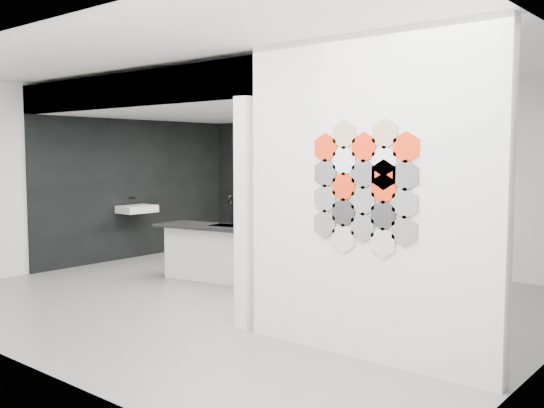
{
  "coord_description": "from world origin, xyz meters",
  "views": [
    {
      "loc": [
        4.91,
        -5.52,
        1.8
      ],
      "look_at": [
        0.1,
        0.3,
        1.15
      ],
      "focal_mm": 40.0,
      "sensor_mm": 36.0,
      "label": 1
    }
  ],
  "objects_px": {
    "stockpot": "(257,173)",
    "glass_bowl": "(379,179)",
    "glass_vase": "(379,178)",
    "wall_basin": "(137,209)",
    "bottle_dark": "(303,175)",
    "kettle": "(354,177)",
    "utensil_cup": "(285,177)",
    "partition_panel": "(366,198)",
    "kitchen_island": "(211,251)"
  },
  "relations": [
    {
      "from": "bottle_dark",
      "to": "kettle",
      "type": "bearing_deg",
      "value": 0.0
    },
    {
      "from": "partition_panel",
      "to": "utensil_cup",
      "type": "relative_size",
      "value": 32.04
    },
    {
      "from": "kitchen_island",
      "to": "glass_vase",
      "type": "height_order",
      "value": "glass_vase"
    },
    {
      "from": "partition_panel",
      "to": "glass_bowl",
      "type": "relative_size",
      "value": 18.56
    },
    {
      "from": "wall_basin",
      "to": "kettle",
      "type": "relative_size",
      "value": 3.25
    },
    {
      "from": "partition_panel",
      "to": "glass_vase",
      "type": "bearing_deg",
      "value": 118.23
    },
    {
      "from": "partition_panel",
      "to": "kitchen_island",
      "type": "height_order",
      "value": "partition_panel"
    },
    {
      "from": "kettle",
      "to": "bottle_dark",
      "type": "height_order",
      "value": "bottle_dark"
    },
    {
      "from": "kettle",
      "to": "stockpot",
      "type": "bearing_deg",
      "value": 177.74
    },
    {
      "from": "partition_panel",
      "to": "wall_basin",
      "type": "relative_size",
      "value": 4.67
    },
    {
      "from": "bottle_dark",
      "to": "utensil_cup",
      "type": "height_order",
      "value": "bottle_dark"
    },
    {
      "from": "wall_basin",
      "to": "bottle_dark",
      "type": "xyz_separation_m",
      "value": [
        1.9,
        2.07,
        0.56
      ]
    },
    {
      "from": "kettle",
      "to": "utensil_cup",
      "type": "relative_size",
      "value": 2.11
    },
    {
      "from": "utensil_cup",
      "to": "bottle_dark",
      "type": "bearing_deg",
      "value": 0.0
    },
    {
      "from": "glass_vase",
      "to": "glass_bowl",
      "type": "bearing_deg",
      "value": 0.0
    },
    {
      "from": "stockpot",
      "to": "glass_bowl",
      "type": "relative_size",
      "value": 1.64
    },
    {
      "from": "bottle_dark",
      "to": "glass_bowl",
      "type": "bearing_deg",
      "value": 0.0
    },
    {
      "from": "partition_panel",
      "to": "kitchen_island",
      "type": "distance_m",
      "value": 3.81
    },
    {
      "from": "kitchen_island",
      "to": "utensil_cup",
      "type": "bearing_deg",
      "value": 93.93
    },
    {
      "from": "bottle_dark",
      "to": "utensil_cup",
      "type": "xyz_separation_m",
      "value": [
        -0.4,
        0.0,
        -0.05
      ]
    },
    {
      "from": "kitchen_island",
      "to": "bottle_dark",
      "type": "bearing_deg",
      "value": 84.73
    },
    {
      "from": "partition_panel",
      "to": "stockpot",
      "type": "height_order",
      "value": "partition_panel"
    },
    {
      "from": "stockpot",
      "to": "glass_vase",
      "type": "xyz_separation_m",
      "value": [
        2.53,
        0.0,
        -0.03
      ]
    },
    {
      "from": "glass_bowl",
      "to": "kitchen_island",
      "type": "bearing_deg",
      "value": -118.39
    },
    {
      "from": "wall_basin",
      "to": "stockpot",
      "type": "bearing_deg",
      "value": 67.38
    },
    {
      "from": "kitchen_island",
      "to": "bottle_dark",
      "type": "xyz_separation_m",
      "value": [
        -0.19,
        2.41,
        1.01
      ]
    },
    {
      "from": "kettle",
      "to": "utensil_cup",
      "type": "distance_m",
      "value": 1.44
    },
    {
      "from": "partition_panel",
      "to": "wall_basin",
      "type": "height_order",
      "value": "partition_panel"
    },
    {
      "from": "glass_bowl",
      "to": "partition_panel",
      "type": "bearing_deg",
      "value": -61.77
    },
    {
      "from": "partition_panel",
      "to": "glass_vase",
      "type": "relative_size",
      "value": 18.66
    },
    {
      "from": "stockpot",
      "to": "utensil_cup",
      "type": "relative_size",
      "value": 2.83
    },
    {
      "from": "kettle",
      "to": "glass_vase",
      "type": "xyz_separation_m",
      "value": [
        0.44,
        0.0,
        -0.0
      ]
    },
    {
      "from": "glass_bowl",
      "to": "glass_vase",
      "type": "relative_size",
      "value": 1.01
    },
    {
      "from": "partition_panel",
      "to": "kitchen_island",
      "type": "xyz_separation_m",
      "value": [
        -3.38,
        1.46,
        -1.0
      ]
    },
    {
      "from": "kettle",
      "to": "partition_panel",
      "type": "bearing_deg",
      "value": -59.19
    },
    {
      "from": "glass_bowl",
      "to": "utensil_cup",
      "type": "bearing_deg",
      "value": 180.0
    },
    {
      "from": "wall_basin",
      "to": "bottle_dark",
      "type": "height_order",
      "value": "bottle_dark"
    },
    {
      "from": "glass_bowl",
      "to": "stockpot",
      "type": "bearing_deg",
      "value": 180.0
    },
    {
      "from": "glass_vase",
      "to": "bottle_dark",
      "type": "height_order",
      "value": "bottle_dark"
    },
    {
      "from": "glass_vase",
      "to": "wall_basin",
      "type": "bearing_deg",
      "value": -148.65
    },
    {
      "from": "kitchen_island",
      "to": "stockpot",
      "type": "bearing_deg",
      "value": 107.37
    },
    {
      "from": "kitchen_island",
      "to": "utensil_cup",
      "type": "relative_size",
      "value": 17.86
    },
    {
      "from": "glass_bowl",
      "to": "bottle_dark",
      "type": "xyz_separation_m",
      "value": [
        -1.49,
        0.0,
        0.04
      ]
    },
    {
      "from": "glass_bowl",
      "to": "glass_vase",
      "type": "xyz_separation_m",
      "value": [
        0.0,
        0.0,
        0.02
      ]
    },
    {
      "from": "partition_panel",
      "to": "glass_bowl",
      "type": "bearing_deg",
      "value": 118.23
    },
    {
      "from": "kitchen_island",
      "to": "utensil_cup",
      "type": "xyz_separation_m",
      "value": [
        -0.58,
        2.41,
        0.96
      ]
    },
    {
      "from": "partition_panel",
      "to": "kettle",
      "type": "relative_size",
      "value": 15.16
    },
    {
      "from": "glass_vase",
      "to": "kitchen_island",
      "type": "bearing_deg",
      "value": -118.39
    },
    {
      "from": "utensil_cup",
      "to": "kettle",
      "type": "bearing_deg",
      "value": 0.0
    },
    {
      "from": "glass_vase",
      "to": "bottle_dark",
      "type": "distance_m",
      "value": 1.49
    }
  ]
}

